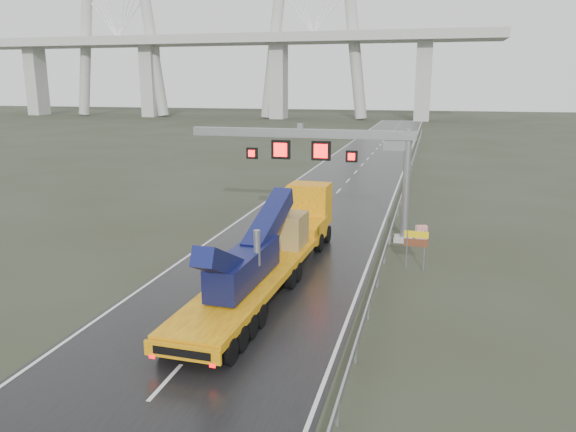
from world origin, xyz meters
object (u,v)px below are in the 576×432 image
(heavy_haul_truck, at_px, (278,242))
(exit_sign_pair, at_px, (416,242))
(sign_gantry, at_px, (332,152))
(striped_barrier, at_px, (421,234))

(heavy_haul_truck, distance_m, exit_sign_pair, 7.50)
(sign_gantry, bearing_deg, exit_sign_pair, -44.92)
(sign_gantry, bearing_deg, heavy_haul_truck, -99.64)
(heavy_haul_truck, relative_size, exit_sign_pair, 8.63)
(heavy_haul_truck, bearing_deg, exit_sign_pair, 21.04)
(heavy_haul_truck, xyz_separation_m, exit_sign_pair, (7.09, 2.47, -0.18))
(exit_sign_pair, relative_size, striped_barrier, 1.90)
(sign_gantry, distance_m, striped_barrier, 7.75)
(exit_sign_pair, height_order, striped_barrier, exit_sign_pair)
(sign_gantry, relative_size, exit_sign_pair, 6.67)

